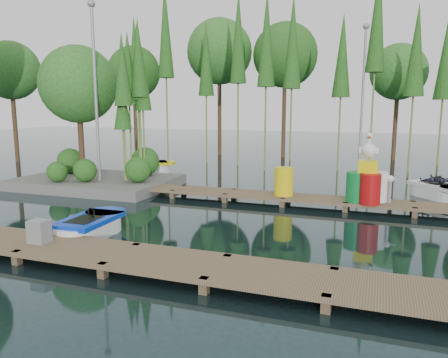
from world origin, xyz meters
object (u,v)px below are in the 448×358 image
(boat_blue, at_px, (90,227))
(boat_yellow_far, at_px, (147,167))
(island, at_px, (92,109))
(yellow_barrel, at_px, (284,181))
(drum_cluster, at_px, (368,182))
(utility_cabinet, at_px, (39,231))

(boat_blue, relative_size, boat_yellow_far, 0.85)
(boat_yellow_far, bearing_deg, boat_blue, -83.29)
(island, relative_size, yellow_barrel, 7.00)
(boat_blue, bearing_deg, yellow_barrel, 52.25)
(boat_blue, xyz_separation_m, drum_cluster, (6.63, 5.24, 0.71))
(boat_blue, height_order, yellow_barrel, yellow_barrel)
(boat_yellow_far, bearing_deg, island, -110.83)
(island, height_order, boat_yellow_far, island)
(boat_blue, bearing_deg, island, 123.21)
(utility_cabinet, distance_m, yellow_barrel, 8.09)
(yellow_barrel, bearing_deg, boat_blue, -125.85)
(drum_cluster, bearing_deg, yellow_barrel, 176.67)
(boat_yellow_far, height_order, drum_cluster, drum_cluster)
(boat_yellow_far, xyz_separation_m, yellow_barrel, (7.87, -4.52, 0.50))
(utility_cabinet, bearing_deg, boat_yellow_far, 108.38)
(boat_blue, relative_size, utility_cabinet, 4.73)
(island, height_order, boat_blue, island)
(yellow_barrel, height_order, drum_cluster, drum_cluster)
(yellow_barrel, bearing_deg, utility_cabinet, -120.02)
(drum_cluster, bearing_deg, utility_cabinet, -134.72)
(island, height_order, utility_cabinet, island)
(boat_blue, height_order, boat_yellow_far, boat_yellow_far)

